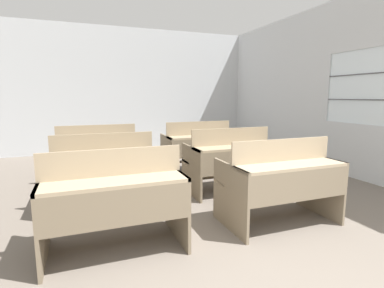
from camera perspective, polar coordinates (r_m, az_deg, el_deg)
The scene contains 8 objects.
wall_back at distance 7.60m, azimuth -11.96°, elevation 9.98°, with size 6.12×0.06×2.96m.
wall_right_with_window at distance 5.99m, azimuth 24.47°, elevation 9.66°, with size 0.06×6.55×2.96m.
bench_front_left at distance 2.70m, azimuth -14.58°, elevation -10.13°, with size 1.18×0.72×0.90m.
bench_front_right at distance 3.30m, azimuth 16.50°, elevation -6.66°, with size 1.18×0.72×0.90m.
bench_second_left at distance 3.77m, azimuth -16.35°, elevation -4.69°, with size 1.18×0.72×0.90m.
bench_second_right at distance 4.24m, azimuth 7.37°, elevation -2.89°, with size 1.18×0.72×0.90m.
bench_third_left at distance 4.88m, azimuth -17.53°, elevation -1.65°, with size 1.18×0.72×0.90m.
bench_third_right at distance 5.27m, azimuth 1.26°, elevation -0.45°, with size 1.18×0.72×0.90m.
Camera 1 is at (-1.20, -0.93, 1.34)m, focal length 28.00 mm.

